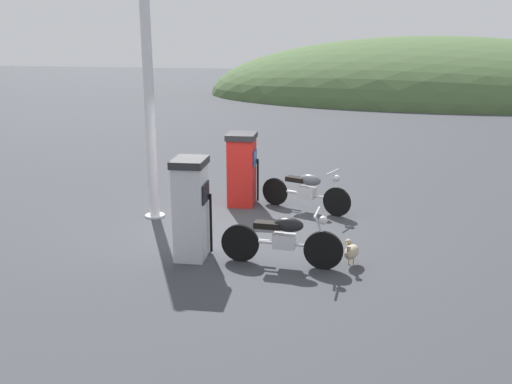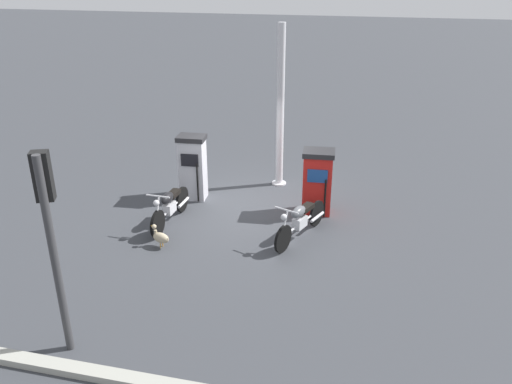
{
  "view_description": "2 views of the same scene",
  "coord_description": "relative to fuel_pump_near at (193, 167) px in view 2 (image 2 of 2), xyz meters",
  "views": [
    {
      "loc": [
        2.83,
        -9.89,
        3.53
      ],
      "look_at": [
        0.38,
        0.16,
        0.71
      ],
      "focal_mm": 39.16,
      "sensor_mm": 36.0,
      "label": 1
    },
    {
      "loc": [
        11.09,
        3.17,
        5.48
      ],
      "look_at": [
        0.91,
        0.4,
        0.89
      ],
      "focal_mm": 35.83,
      "sensor_mm": 36.0,
      "label": 2
    }
  ],
  "objects": [
    {
      "name": "wandering_duck",
      "position": [
        2.62,
        0.27,
        -0.62
      ],
      "size": [
        0.31,
        0.49,
        0.5
      ],
      "color": "tan",
      "rests_on": "ground"
    },
    {
      "name": "motorcycle_near_pump",
      "position": [
        1.54,
        0.02,
        -0.4
      ],
      "size": [
        2.0,
        0.56,
        0.95
      ],
      "color": "black",
      "rests_on": "ground"
    },
    {
      "name": "roadside_traffic_light",
      "position": [
        5.89,
        0.23,
        1.37
      ],
      "size": [
        0.4,
        0.3,
        3.23
      ],
      "color": "#38383A",
      "rests_on": "ground"
    },
    {
      "name": "fuel_pump_far",
      "position": [
        0.0,
        3.22,
        -0.05
      ],
      "size": [
        0.69,
        0.81,
        1.59
      ],
      "color": "red",
      "rests_on": "ground"
    },
    {
      "name": "canopy_support_pole",
      "position": [
        -1.52,
        1.93,
        1.22
      ],
      "size": [
        0.4,
        0.4,
        4.32
      ],
      "color": "silver",
      "rests_on": "ground"
    },
    {
      "name": "motorcycle_far_pump",
      "position": [
        1.46,
        3.08,
        -0.39
      ],
      "size": [
        2.01,
        0.89,
        0.94
      ],
      "color": "black",
      "rests_on": "ground"
    },
    {
      "name": "fuel_pump_near",
      "position": [
        0.0,
        0.0,
        0.0
      ],
      "size": [
        0.6,
        0.75,
        1.69
      ],
      "color": "silver",
      "rests_on": "ground"
    },
    {
      "name": "ground_plane",
      "position": [
        0.29,
        1.61,
        -0.86
      ],
      "size": [
        120.0,
        120.0,
        0.0
      ],
      "primitive_type": "plane",
      "color": "#383A3F"
    },
    {
      "name": "road_edge_kerb",
      "position": [
        6.38,
        1.61,
        -0.8
      ],
      "size": [
        0.55,
        8.5,
        0.12
      ],
      "color": "#9E9E93",
      "rests_on": "ground"
    }
  ]
}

